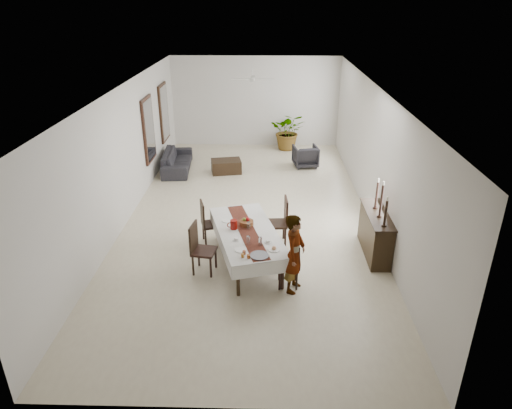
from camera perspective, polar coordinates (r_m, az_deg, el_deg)
name	(u,v)px	position (r m, az deg, el deg)	size (l,w,h in m)	color
floor	(249,215)	(11.66, -0.89, -1.30)	(6.00, 12.00, 0.00)	beige
ceiling	(248,88)	(10.64, -1.00, 14.36)	(6.00, 12.00, 0.02)	white
wall_back	(255,102)	(16.84, -0.08, 12.70)	(6.00, 0.02, 3.20)	silver
wall_front	(228,314)	(5.70, -3.49, -13.46)	(6.00, 0.02, 3.20)	silver
wall_left	(125,154)	(11.57, -16.05, 6.06)	(0.02, 12.00, 3.20)	silver
wall_right	(374,156)	(11.33, 14.48, 5.85)	(0.02, 12.00, 3.20)	silver
dining_table_top	(247,232)	(9.34, -1.14, -3.47)	(0.97, 2.34, 0.05)	black
table_leg_fl	(238,280)	(8.52, -2.25, -9.40)	(0.07, 0.07, 0.68)	black
table_leg_fr	(283,274)	(8.70, 3.33, -8.61)	(0.07, 0.07, 0.68)	black
table_leg_bl	(218,226)	(10.40, -4.81, -2.70)	(0.07, 0.07, 0.68)	black
table_leg_br	(254,222)	(10.55, -0.23, -2.18)	(0.07, 0.07, 0.68)	black
tablecloth_top	(247,231)	(9.32, -1.14, -3.31)	(1.15, 2.51, 0.01)	silver
tablecloth_drape_left	(220,240)	(9.30, -4.57, -4.47)	(0.01, 2.51, 0.29)	silver
tablecloth_drape_right	(274,234)	(9.52, 2.21, -3.66)	(0.01, 2.51, 0.29)	white
tablecloth_drape_near	(263,269)	(8.35, 0.83, -8.09)	(1.15, 0.01, 0.29)	white
tablecloth_drape_far	(235,211)	(10.48, -2.69, -0.87)	(1.15, 0.01, 0.29)	silver
table_runner	(247,231)	(9.32, -1.14, -3.27)	(0.34, 2.43, 0.00)	maroon
red_pitcher	(234,225)	(9.36, -2.80, -2.51)	(0.15, 0.15, 0.19)	maroon
pitcher_handle	(230,225)	(9.35, -3.30, -2.57)	(0.12, 0.12, 0.02)	maroon
wine_glass_near	(260,241)	(8.77, 0.54, -4.60)	(0.07, 0.07, 0.17)	silver
wine_glass_mid	(248,240)	(8.81, -0.98, -4.47)	(0.07, 0.07, 0.17)	silver
wine_glass_far	(249,226)	(9.33, -0.93, -2.66)	(0.07, 0.07, 0.17)	white
teacup_right	(268,241)	(8.88, 1.55, -4.62)	(0.09, 0.09, 0.06)	silver
saucer_right	(268,242)	(8.89, 1.55, -4.75)	(0.15, 0.15, 0.01)	silver
teacup_left	(236,239)	(8.96, -2.47, -4.32)	(0.09, 0.09, 0.06)	white
saucer_left	(236,240)	(8.97, -2.47, -4.45)	(0.15, 0.15, 0.01)	silver
plate_near_right	(274,249)	(8.65, 2.26, -5.64)	(0.23, 0.23, 0.01)	silver
bread_near_right	(274,248)	(8.64, 2.26, -5.49)	(0.09, 0.09, 0.09)	tan
plate_near_left	(241,250)	(8.64, -1.94, -5.67)	(0.23, 0.23, 0.01)	white
plate_far_left	(227,220)	(9.73, -3.65, -2.01)	(0.23, 0.23, 0.01)	white
serving_tray	(259,255)	(8.45, 0.43, -6.38)	(0.35, 0.35, 0.02)	#3D3E42
jam_jar_a	(249,256)	(8.37, -0.94, -6.51)	(0.06, 0.06, 0.07)	brown
jam_jar_b	(243,256)	(8.40, -1.68, -6.39)	(0.06, 0.06, 0.07)	#955715
jam_jar_c	(244,253)	(8.49, -1.51, -6.02)	(0.06, 0.06, 0.07)	maroon
fruit_basket	(247,223)	(9.52, -1.19, -2.32)	(0.29, 0.29, 0.10)	brown
fruit_red	(248,219)	(9.51, -1.05, -1.86)	(0.09, 0.09, 0.09)	#A31012
fruit_green	(244,219)	(9.50, -1.47, -1.88)	(0.08, 0.08, 0.08)	olive
chair_right_near_seat	(288,267)	(8.78, 4.04, -7.74)	(0.40, 0.40, 0.05)	black
chair_right_near_leg_fl	(297,281)	(8.77, 5.11, -9.52)	(0.04, 0.04, 0.39)	black
chair_right_near_leg_fr	(296,272)	(9.04, 5.00, -8.36)	(0.04, 0.04, 0.39)	black
chair_right_near_leg_bl	(280,281)	(8.76, 2.96, -9.52)	(0.04, 0.04, 0.39)	black
chair_right_near_leg_br	(279,271)	(9.03, 2.92, -8.36)	(0.04, 0.04, 0.39)	black
chair_right_near_back	(298,254)	(8.65, 5.29, -6.23)	(0.40, 0.04, 0.51)	black
chair_right_far_seat	(276,224)	(10.16, 2.55, -2.43)	(0.46, 0.46, 0.05)	black
chair_right_far_leg_fl	(285,238)	(10.13, 3.68, -4.18)	(0.05, 0.05, 0.46)	black
chair_right_far_leg_fr	(284,230)	(10.46, 3.47, -3.17)	(0.05, 0.05, 0.46)	black
chair_right_far_leg_bl	(268,238)	(10.10, 1.54, -4.23)	(0.05, 0.05, 0.46)	black
chair_right_far_leg_br	(267,230)	(10.43, 1.40, -3.22)	(0.05, 0.05, 0.46)	black
chair_right_far_back	(286,211)	(10.04, 3.78, -0.80)	(0.46, 0.04, 0.59)	black
chair_left_near_seat	(204,251)	(9.19, -6.52, -5.84)	(0.45, 0.45, 0.05)	black
chair_left_near_leg_fl	(199,256)	(9.52, -7.18, -6.45)	(0.04, 0.04, 0.44)	black
chair_left_near_leg_fr	(193,266)	(9.23, -7.87, -7.59)	(0.04, 0.04, 0.44)	black
chair_left_near_leg_bl	(216,258)	(9.42, -5.05, -6.70)	(0.04, 0.04, 0.44)	black
chair_left_near_leg_br	(211,268)	(9.13, -5.68, -7.86)	(0.04, 0.04, 0.44)	black
chair_left_near_back	(193,237)	(9.10, -7.83, -4.05)	(0.45, 0.04, 0.57)	black
chair_left_far_seat	(212,224)	(10.26, -5.57, -2.48)	(0.42, 0.42, 0.05)	black
chair_left_far_leg_fl	(203,231)	(10.50, -6.61, -3.30)	(0.04, 0.04, 0.42)	black
chair_left_far_leg_fr	(206,238)	(10.20, -6.31, -4.20)	(0.04, 0.04, 0.42)	black
chair_left_far_leg_bl	(218,229)	(10.55, -4.74, -3.09)	(0.04, 0.04, 0.42)	black
chair_left_far_leg_br	(221,236)	(10.25, -4.39, -3.97)	(0.04, 0.04, 0.42)	black
chair_left_far_back	(202,214)	(10.11, -6.71, -1.14)	(0.42, 0.04, 0.54)	black
woman	(295,254)	(8.48, 4.84, -6.13)	(0.57, 0.37, 1.57)	gray
sideboard_body	(375,234)	(10.09, 14.67, -3.61)	(0.41, 1.55, 0.93)	black
sideboard_top	(378,214)	(9.88, 14.97, -1.16)	(0.45, 1.61, 0.03)	black
candlestick_near_base	(384,225)	(9.37, 15.71, -2.50)	(0.10, 0.10, 0.03)	black
candlestick_near_shaft	(386,213)	(9.26, 15.90, -1.00)	(0.05, 0.05, 0.52)	black
candlestick_near_candle	(388,199)	(9.14, 16.12, 0.69)	(0.04, 0.04, 0.08)	silver
candlestick_mid_base	(379,216)	(9.73, 15.18, -1.39)	(0.10, 0.10, 0.03)	black
candlestick_mid_shaft	(381,200)	(9.59, 15.41, 0.49)	(0.05, 0.05, 0.67)	black
candlestick_mid_candle	(384,183)	(9.44, 15.66, 2.57)	(0.04, 0.04, 0.08)	white
candlestick_far_base	(375,207)	(10.09, 14.68, -0.36)	(0.10, 0.10, 0.03)	black
candlestick_far_shaft	(377,195)	(9.97, 14.86, 1.20)	(0.05, 0.05, 0.57)	black
candlestick_far_candle	(379,180)	(9.85, 15.07, 2.93)	(0.04, 0.04, 0.08)	silver
sofa	(177,161)	(14.82, -9.84, 5.42)	(2.06, 0.81, 0.60)	#27252A
armchair	(305,156)	(14.97, 6.19, 6.03)	(0.74, 0.77, 0.70)	#272529
coffee_table	(226,166)	(14.43, -3.74, 4.79)	(0.91, 0.61, 0.40)	black
potted_plant	(288,131)	(16.58, 4.07, 9.14)	(1.21, 1.05, 1.34)	#284E1F
mirror_frame_near	(148,130)	(13.58, -13.29, 9.08)	(0.06, 1.05, 1.85)	black
mirror_glass_near	(150,130)	(13.57, -13.15, 9.08)	(0.01, 0.90, 1.70)	silver
mirror_frame_far	(164,113)	(15.55, -11.45, 11.21)	(0.06, 1.05, 1.85)	black
mirror_glass_far	(165,113)	(15.55, -11.32, 11.21)	(0.01, 0.90, 1.70)	white
fan_rod	(252,72)	(13.62, -0.45, 16.23)	(0.04, 0.04, 0.20)	silver
fan_hub	(252,79)	(13.65, -0.45, 15.40)	(0.16, 0.16, 0.08)	white
fan_blade_n	(253,77)	(13.99, -0.40, 15.64)	(0.10, 0.55, 0.01)	silver
fan_blade_s	(252,81)	(13.30, -0.50, 15.16)	(0.10, 0.55, 0.01)	silver
fan_blade_e	(265,79)	(13.64, 1.08, 15.40)	(0.55, 0.10, 0.01)	silver
fan_blade_w	(240,79)	(13.67, -1.97, 15.40)	(0.55, 0.10, 0.01)	white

